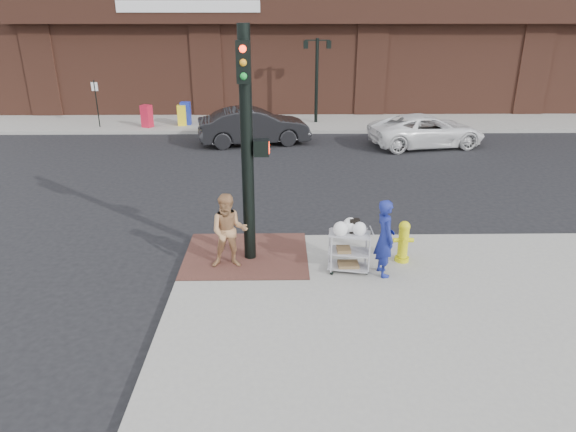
{
  "coord_description": "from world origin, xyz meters",
  "views": [
    {
      "loc": [
        0.19,
        -9.7,
        5.37
      ],
      "look_at": [
        0.35,
        0.56,
        1.25
      ],
      "focal_mm": 32.0,
      "sensor_mm": 36.0,
      "label": 1
    }
  ],
  "objects_px": {
    "minivan_white": "(427,131)",
    "utility_cart": "(349,248)",
    "lamp_post": "(317,71)",
    "woman_blue": "(385,238)",
    "sedan_dark": "(254,126)",
    "pedestrian_tan": "(229,231)",
    "fire_hydrant": "(403,241)",
    "traffic_signal_pole": "(248,142)"
  },
  "relations": [
    {
      "from": "sedan_dark",
      "to": "utility_cart",
      "type": "bearing_deg",
      "value": -178.92
    },
    {
      "from": "fire_hydrant",
      "to": "woman_blue",
      "type": "bearing_deg",
      "value": -132.39
    },
    {
      "from": "minivan_white",
      "to": "fire_hydrant",
      "type": "relative_size",
      "value": 5.03
    },
    {
      "from": "woman_blue",
      "to": "fire_hydrant",
      "type": "bearing_deg",
      "value": -51.41
    },
    {
      "from": "woman_blue",
      "to": "minivan_white",
      "type": "bearing_deg",
      "value": -28.14
    },
    {
      "from": "minivan_white",
      "to": "utility_cart",
      "type": "xyz_separation_m",
      "value": [
        -4.73,
        -11.44,
        0.02
      ]
    },
    {
      "from": "woman_blue",
      "to": "utility_cart",
      "type": "distance_m",
      "value": 0.79
    },
    {
      "from": "sedan_dark",
      "to": "fire_hydrant",
      "type": "height_order",
      "value": "sedan_dark"
    },
    {
      "from": "lamp_post",
      "to": "fire_hydrant",
      "type": "distance_m",
      "value": 15.59
    },
    {
      "from": "woman_blue",
      "to": "pedestrian_tan",
      "type": "relative_size",
      "value": 1.0
    },
    {
      "from": "minivan_white",
      "to": "utility_cart",
      "type": "bearing_deg",
      "value": 147.06
    },
    {
      "from": "lamp_post",
      "to": "minivan_white",
      "type": "height_order",
      "value": "lamp_post"
    },
    {
      "from": "lamp_post",
      "to": "sedan_dark",
      "type": "height_order",
      "value": "lamp_post"
    },
    {
      "from": "woman_blue",
      "to": "lamp_post",
      "type": "bearing_deg",
      "value": -7.75
    },
    {
      "from": "lamp_post",
      "to": "traffic_signal_pole",
      "type": "relative_size",
      "value": 0.8
    },
    {
      "from": "traffic_signal_pole",
      "to": "woman_blue",
      "type": "bearing_deg",
      "value": -15.99
    },
    {
      "from": "lamp_post",
      "to": "traffic_signal_pole",
      "type": "xyz_separation_m",
      "value": [
        -2.48,
        -15.23,
        0.21
      ]
    },
    {
      "from": "traffic_signal_pole",
      "to": "pedestrian_tan",
      "type": "relative_size",
      "value": 3.0
    },
    {
      "from": "lamp_post",
      "to": "minivan_white",
      "type": "relative_size",
      "value": 0.83
    },
    {
      "from": "lamp_post",
      "to": "utility_cart",
      "type": "relative_size",
      "value": 3.37
    },
    {
      "from": "traffic_signal_pole",
      "to": "minivan_white",
      "type": "bearing_deg",
      "value": 57.57
    },
    {
      "from": "woman_blue",
      "to": "minivan_white",
      "type": "height_order",
      "value": "woman_blue"
    },
    {
      "from": "utility_cart",
      "to": "traffic_signal_pole",
      "type": "bearing_deg",
      "value": 162.68
    },
    {
      "from": "minivan_white",
      "to": "woman_blue",
      "type": "bearing_deg",
      "value": 150.4
    },
    {
      "from": "traffic_signal_pole",
      "to": "pedestrian_tan",
      "type": "bearing_deg",
      "value": -136.58
    },
    {
      "from": "sedan_dark",
      "to": "minivan_white",
      "type": "height_order",
      "value": "sedan_dark"
    },
    {
      "from": "traffic_signal_pole",
      "to": "fire_hydrant",
      "type": "distance_m",
      "value": 4.04
    },
    {
      "from": "sedan_dark",
      "to": "utility_cart",
      "type": "height_order",
      "value": "sedan_dark"
    },
    {
      "from": "lamp_post",
      "to": "fire_hydrant",
      "type": "height_order",
      "value": "lamp_post"
    },
    {
      "from": "woman_blue",
      "to": "pedestrian_tan",
      "type": "distance_m",
      "value": 3.29
    },
    {
      "from": "pedestrian_tan",
      "to": "minivan_white",
      "type": "bearing_deg",
      "value": 54.43
    },
    {
      "from": "traffic_signal_pole",
      "to": "utility_cart",
      "type": "xyz_separation_m",
      "value": [
        2.12,
        -0.66,
        -2.14
      ]
    },
    {
      "from": "pedestrian_tan",
      "to": "utility_cart",
      "type": "bearing_deg",
      "value": -8.08
    },
    {
      "from": "woman_blue",
      "to": "utility_cart",
      "type": "xyz_separation_m",
      "value": [
        -0.71,
        0.15,
        -0.3
      ]
    },
    {
      "from": "lamp_post",
      "to": "minivan_white",
      "type": "distance_m",
      "value": 6.53
    },
    {
      "from": "traffic_signal_pole",
      "to": "sedan_dark",
      "type": "xyz_separation_m",
      "value": [
        -0.45,
        11.28,
        -2.06
      ]
    },
    {
      "from": "pedestrian_tan",
      "to": "fire_hydrant",
      "type": "relative_size",
      "value": 1.74
    },
    {
      "from": "minivan_white",
      "to": "utility_cart",
      "type": "height_order",
      "value": "utility_cart"
    },
    {
      "from": "woman_blue",
      "to": "utility_cart",
      "type": "height_order",
      "value": "woman_blue"
    },
    {
      "from": "pedestrian_tan",
      "to": "utility_cart",
      "type": "height_order",
      "value": "pedestrian_tan"
    },
    {
      "from": "traffic_signal_pole",
      "to": "utility_cart",
      "type": "relative_size",
      "value": 4.21
    },
    {
      "from": "woman_blue",
      "to": "traffic_signal_pole",
      "type": "bearing_deg",
      "value": 64.98
    }
  ]
}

